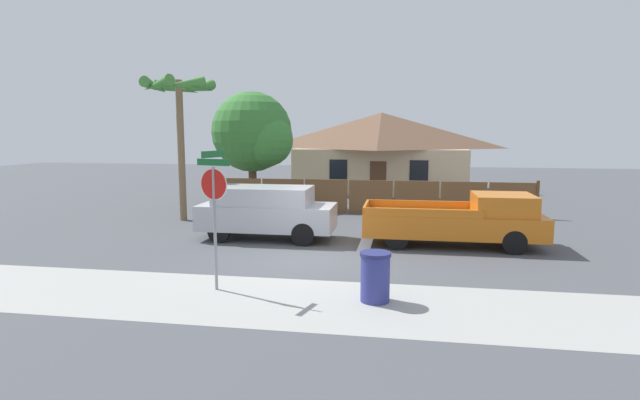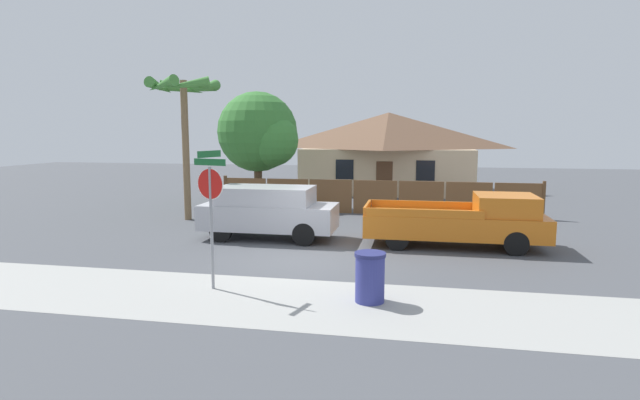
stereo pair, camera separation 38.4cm
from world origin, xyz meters
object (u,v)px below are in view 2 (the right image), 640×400
object	(u,v)px
red_suv	(268,210)
trash_bin	(370,277)
palm_tree	(184,98)
orange_pickup	(463,221)
stop_sign	(211,197)
house	(388,151)
oak_tree	(260,134)

from	to	relation	value
red_suv	trash_bin	size ratio (longest dim) A/B	4.22
palm_tree	orange_pickup	size ratio (longest dim) A/B	1.03
palm_tree	stop_sign	world-z (taller)	palm_tree
red_suv	house	bearing A→B (deg)	78.20
oak_tree	stop_sign	bearing A→B (deg)	-77.13
red_suv	orange_pickup	size ratio (longest dim) A/B	0.82
red_suv	palm_tree	bearing A→B (deg)	145.96
orange_pickup	stop_sign	distance (m)	8.29
palm_tree	trash_bin	bearing A→B (deg)	-46.27
house	stop_sign	world-z (taller)	house
house	trash_bin	xyz separation A→B (m)	(0.82, -20.64, -1.94)
red_suv	trash_bin	distance (m)	7.01
house	orange_pickup	world-z (taller)	house
stop_sign	trash_bin	xyz separation A→B (m)	(3.64, -0.21, -1.61)
stop_sign	red_suv	bearing A→B (deg)	109.29
palm_tree	trash_bin	xyz separation A→B (m)	(8.35, -8.72, -4.40)
orange_pickup	oak_tree	bearing A→B (deg)	140.05
orange_pickup	house	bearing A→B (deg)	102.34
orange_pickup	stop_sign	world-z (taller)	stop_sign
orange_pickup	stop_sign	bearing A→B (deg)	-137.23
red_suv	oak_tree	bearing A→B (deg)	109.46
oak_tree	orange_pickup	size ratio (longest dim) A/B	1.00
palm_tree	red_suv	distance (m)	6.61
red_suv	stop_sign	world-z (taller)	stop_sign
stop_sign	trash_bin	world-z (taller)	stop_sign
red_suv	orange_pickup	world-z (taller)	red_suv
red_suv	trash_bin	xyz separation A→B (m)	(3.98, -5.75, -0.42)
orange_pickup	trash_bin	world-z (taller)	orange_pickup
house	orange_pickup	distance (m)	15.32
oak_tree	palm_tree	distance (m)	5.15
red_suv	orange_pickup	distance (m)	6.37
palm_tree	stop_sign	distance (m)	10.12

